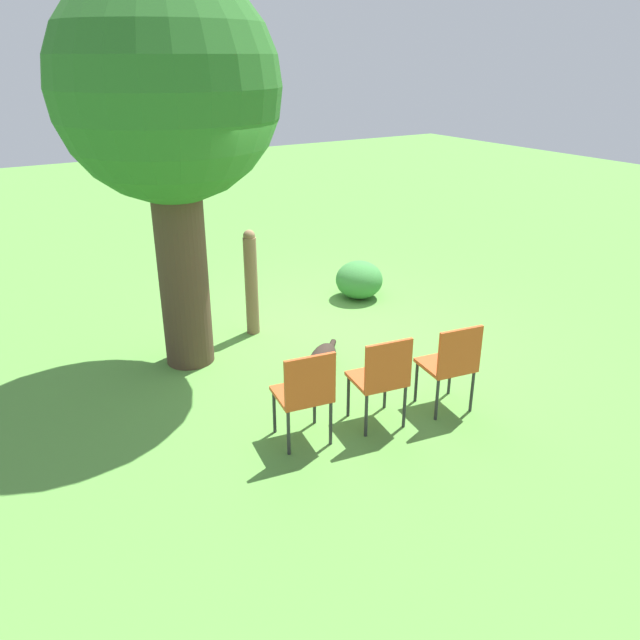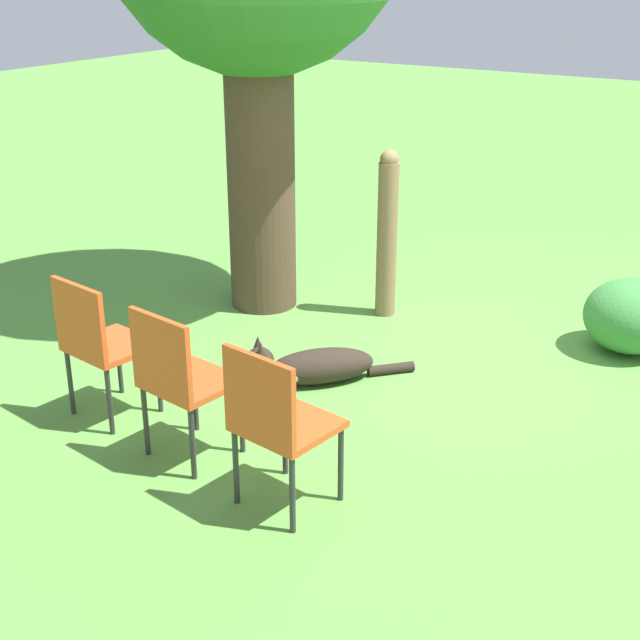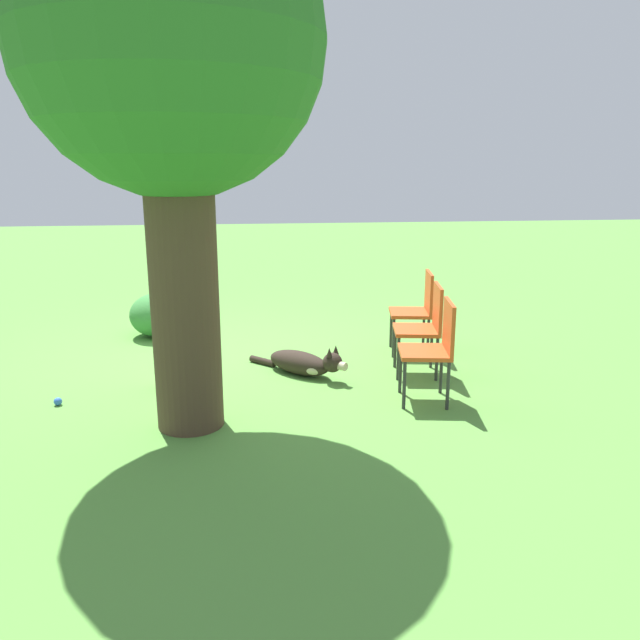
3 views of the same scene
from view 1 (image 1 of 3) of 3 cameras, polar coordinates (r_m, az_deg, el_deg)
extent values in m
plane|color=#56933D|center=(7.40, -0.86, -1.49)|extent=(30.00, 30.00, 0.00)
cylinder|color=#4C3828|center=(6.57, -12.48, 5.09)|extent=(0.51, 0.51, 2.22)
sphere|color=#2D6B28|center=(6.27, -13.88, 20.00)|extent=(2.14, 2.14, 2.14)
ellipsoid|color=#2D231C|center=(6.59, 0.23, -3.65)|extent=(0.69, 0.68, 0.22)
ellipsoid|color=#C6B293|center=(6.43, -0.11, -4.49)|extent=(0.34, 0.33, 0.13)
sphere|color=#2D231C|center=(6.21, -0.51, -4.62)|extent=(0.26, 0.26, 0.19)
cylinder|color=#C6B293|center=(6.12, -0.72, -5.20)|extent=(0.12, 0.11, 0.08)
cone|color=#2D231C|center=(6.15, -0.04, -3.74)|extent=(0.06, 0.06, 0.08)
cone|color=#2D231C|center=(6.17, -0.98, -3.66)|extent=(0.06, 0.06, 0.08)
cylinder|color=#2D231C|center=(7.05, 1.00, -2.52)|extent=(0.27, 0.27, 0.07)
cylinder|color=#846647|center=(7.33, -6.29, 3.08)|extent=(0.15, 0.15, 1.17)
sphere|color=#846647|center=(7.15, -6.50, 7.67)|extent=(0.14, 0.14, 0.14)
cube|color=#D14C1E|center=(5.89, 11.41, -4.04)|extent=(0.48, 0.50, 0.04)
cube|color=#D14C1E|center=(5.65, 12.67, -2.78)|extent=(0.10, 0.44, 0.42)
cylinder|color=#2D2D2D|center=(6.04, 8.79, -5.60)|extent=(0.03, 0.03, 0.42)
cylinder|color=#2D2D2D|center=(6.23, 11.80, -4.89)|extent=(0.03, 0.03, 0.42)
cylinder|color=#2D2D2D|center=(5.77, 10.64, -7.15)|extent=(0.03, 0.03, 0.42)
cylinder|color=#2D2D2D|center=(5.97, 13.72, -6.35)|extent=(0.03, 0.03, 0.42)
cube|color=#D14C1E|center=(5.56, 5.22, -5.37)|extent=(0.48, 0.50, 0.04)
cube|color=#D14C1E|center=(5.31, 6.29, -4.10)|extent=(0.10, 0.44, 0.42)
cylinder|color=#2D2D2D|center=(5.74, 2.61, -6.95)|extent=(0.03, 0.03, 0.42)
cylinder|color=#2D2D2D|center=(5.89, 5.97, -6.20)|extent=(0.03, 0.03, 0.42)
cylinder|color=#2D2D2D|center=(5.46, 4.24, -8.68)|extent=(0.03, 0.03, 0.42)
cylinder|color=#2D2D2D|center=(5.62, 7.73, -7.83)|extent=(0.03, 0.03, 0.42)
cube|color=#D14C1E|center=(5.31, -1.68, -6.77)|extent=(0.48, 0.50, 0.04)
cube|color=#D14C1E|center=(5.04, -0.91, -5.52)|extent=(0.10, 0.44, 0.42)
cylinder|color=#2D2D2D|center=(5.51, -4.20, -8.33)|extent=(0.03, 0.03, 0.42)
cylinder|color=#2D2D2D|center=(5.63, -0.51, -7.57)|extent=(0.03, 0.03, 0.42)
cylinder|color=#2D2D2D|center=(5.23, -2.89, -10.24)|extent=(0.03, 0.03, 0.42)
cylinder|color=#2D2D2D|center=(5.35, 0.98, -9.38)|extent=(0.03, 0.03, 0.42)
sphere|color=blue|center=(8.13, -11.17, 0.62)|extent=(0.07, 0.07, 0.07)
ellipsoid|color=#3D843D|center=(8.52, 3.60, 3.70)|extent=(0.64, 0.64, 0.51)
camera|label=2|loc=(5.89, 53.18, 9.25)|focal=50.00mm
camera|label=3|loc=(6.15, -56.20, 2.65)|focal=35.00mm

